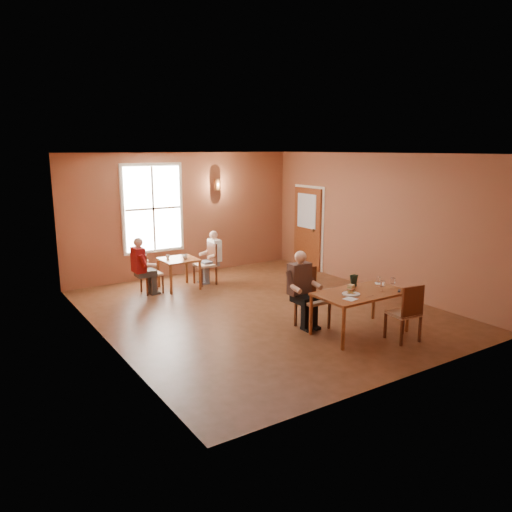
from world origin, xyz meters
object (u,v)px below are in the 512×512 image
chair_diner_main (313,299)px  chair_diner_white (205,264)px  chair_diner_maroon (151,273)px  chair_empty (403,312)px  diner_main (314,292)px  diner_maroon (150,266)px  second_table (179,274)px  main_table (360,313)px  diner_white (206,259)px

chair_diner_main → chair_diner_white: (-0.27, 3.59, -0.04)m
chair_diner_maroon → chair_diner_main: bearing=23.6°
chair_empty → diner_main: bearing=131.5°
chair_diner_maroon → diner_main: bearing=23.4°
chair_diner_white → diner_maroon: 1.34m
chair_diner_main → diner_main: diner_main is taller
chair_empty → second_table: (-1.79, 4.85, -0.14)m
main_table → chair_diner_main: (-0.50, 0.65, 0.16)m
diner_white → main_table: bearing=-170.1°
chair_diner_main → chair_empty: 1.53m
main_table → second_table: main_table is taller
diner_white → chair_empty: bearing=-167.2°
second_table → diner_white: 0.72m
chair_diner_main → second_table: size_ratio=1.35×
diner_white → diner_maroon: bearing=90.0°
main_table → chair_empty: 0.73m
second_table → chair_diner_white: chair_diner_white is taller
chair_empty → chair_diner_maroon: size_ratio=1.08×
main_table → chair_empty: (0.37, -0.62, 0.12)m
diner_maroon → diner_white: bearing=90.0°
chair_diner_maroon → diner_maroon: bearing=-90.0°
chair_diner_main → diner_white: (-0.24, 3.59, 0.07)m
chair_empty → second_table: chair_empty is taller
main_table → chair_diner_white: (-0.77, 4.24, 0.11)m
diner_main → second_table: size_ratio=1.68×
chair_diner_white → chair_diner_maroon: size_ratio=1.07×
diner_main → diner_maroon: bearing=-66.2°
main_table → chair_empty: size_ratio=1.61×
diner_white → diner_maroon: 1.36m
chair_diner_main → diner_maroon: size_ratio=0.85×
diner_main → chair_diner_maroon: 3.95m
diner_main → chair_diner_white: 3.63m
chair_empty → diner_white: size_ratio=0.82×
second_table → main_table: bearing=-71.5°
chair_diner_main → diner_white: 3.59m
diner_main → diner_white: bearing=-86.2°
main_table → diner_white: bearing=99.9°
chair_diner_maroon → diner_white: bearing=90.0°
main_table → chair_diner_white: bearing=100.3°
diner_main → diner_maroon: 3.95m
main_table → chair_empty: bearing=-59.1°
second_table → diner_maroon: bearing=180.0°
chair_empty → chair_diner_maroon: chair_empty is taller
chair_empty → diner_maroon: size_ratio=0.79×
second_table → chair_diner_maroon: 0.66m
chair_diner_maroon → diner_maroon: (-0.03, 0.00, 0.16)m
chair_diner_main → chair_diner_white: bearing=-85.7°
chair_diner_main → main_table: bearing=127.6°
main_table → diner_maroon: bearing=116.3°
chair_diner_main → chair_empty: chair_diner_main is taller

